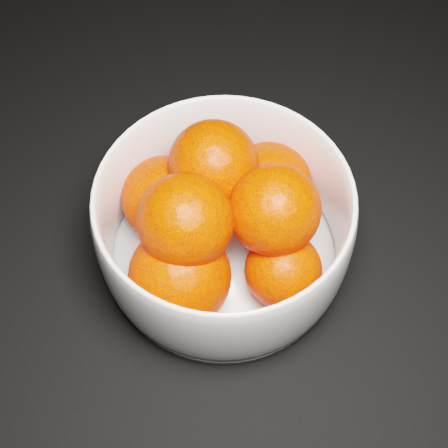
# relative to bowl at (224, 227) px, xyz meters

# --- Properties ---
(bowl) EXTENTS (0.20, 0.20, 0.10)m
(bowl) POSITION_rel_bowl_xyz_m (0.00, 0.00, 0.00)
(bowl) COLOR silver
(bowl) RESTS_ON ground
(orange_pile) EXTENTS (0.17, 0.17, 0.12)m
(orange_pile) POSITION_rel_bowl_xyz_m (-0.00, 0.00, 0.01)
(orange_pile) COLOR #EB2600
(orange_pile) RESTS_ON bowl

